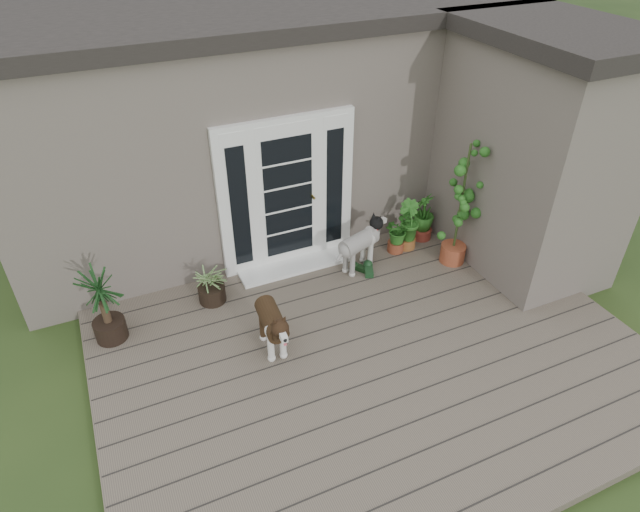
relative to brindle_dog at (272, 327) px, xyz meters
name	(u,v)px	position (x,y,z in m)	size (l,w,h in m)	color
deck	(375,359)	(1.04, -0.60, -0.39)	(6.20, 4.60, 0.12)	#6B5B4C
house_main	(251,116)	(1.04, 3.65, 1.10)	(7.40, 4.00, 3.10)	#665E54
roof_main	(243,4)	(1.04, 3.65, 2.75)	(7.60, 4.20, 0.20)	#2D2826
house_wing	(531,161)	(3.94, 0.50, 1.10)	(1.60, 2.40, 3.10)	#665E54
roof_wing	(563,32)	(3.94, 0.50, 2.75)	(1.80, 2.60, 0.20)	#2D2826
door_unit	(287,194)	(0.84, 1.60, 0.74)	(1.90, 0.14, 2.15)	white
door_step	(295,266)	(0.84, 1.40, -0.31)	(1.60, 0.40, 0.05)	white
brindle_dog	(272,327)	(0.00, 0.00, 0.00)	(0.34, 0.80, 0.66)	#402A17
white_dog	(359,249)	(1.64, 1.00, -0.01)	(0.33, 0.78, 0.65)	beige
spider_plant	(210,281)	(-0.42, 1.16, -0.02)	(0.59, 0.59, 0.62)	#9AB670
yucca	(103,305)	(-1.71, 0.97, 0.18)	(0.71, 0.71, 1.03)	black
herb_a	(396,237)	(2.36, 1.17, -0.08)	(0.39, 0.39, 0.50)	#185619
herb_b	(407,231)	(2.56, 1.19, -0.06)	(0.37, 0.37, 0.55)	#1B5E20
herb_c	(423,221)	(2.90, 1.32, -0.03)	(0.38, 0.38, 0.60)	#1A5B1F
sapling	(461,204)	(2.97, 0.61, 0.61)	(0.55, 0.55, 1.88)	#1F5D1A
clog_left	(360,267)	(1.65, 0.96, -0.29)	(0.13, 0.28, 0.09)	black
clog_right	(369,269)	(1.74, 0.86, -0.28)	(0.16, 0.34, 0.10)	#16371B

